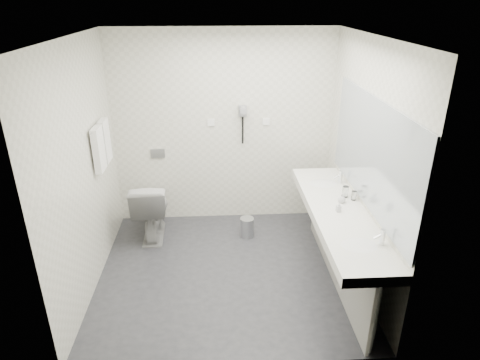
{
  "coord_description": "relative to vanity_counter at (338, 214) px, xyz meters",
  "views": [
    {
      "loc": [
        -0.09,
        -3.87,
        2.84
      ],
      "look_at": [
        0.15,
        0.15,
        1.05
      ],
      "focal_mm": 31.36,
      "sensor_mm": 36.0,
      "label": 1
    }
  ],
  "objects": [
    {
      "name": "soap_bottle_a",
      "position": [
        -0.01,
        -0.03,
        0.1
      ],
      "size": [
        0.05,
        0.05,
        0.1
      ],
      "primitive_type": "imported",
      "rotation": [
        0.0,
        0.0,
        0.08
      ],
      "color": "white",
      "rests_on": "vanity_counter"
    },
    {
      "name": "dryer_barrel",
      "position": [
        -0.88,
        1.4,
        0.73
      ],
      "size": [
        0.08,
        0.14,
        0.08
      ],
      "primitive_type": "cylinder",
      "rotation": [
        1.57,
        0.0,
        0.0
      ],
      "color": "gray",
      "rests_on": "dryer_cradle"
    },
    {
      "name": "towel_rail",
      "position": [
        -2.47,
        0.75,
        0.75
      ],
      "size": [
        0.02,
        0.62,
        0.02
      ],
      "primitive_type": "cylinder",
      "rotation": [
        1.57,
        0.0,
        0.0
      ],
      "color": "silver",
      "rests_on": "wall_left"
    },
    {
      "name": "glass_right",
      "position": [
        0.15,
        0.29,
        0.11
      ],
      "size": [
        0.08,
        0.08,
        0.12
      ],
      "primitive_type": "cylinder",
      "rotation": [
        0.0,
        0.0,
        0.2
      ],
      "color": "silver",
      "rests_on": "vanity_counter"
    },
    {
      "name": "floor",
      "position": [
        -1.12,
        0.2,
        -0.8
      ],
      "size": [
        2.8,
        2.8,
        0.0
      ],
      "primitive_type": "plane",
      "color": "#2D2D33",
      "rests_on": "ground"
    },
    {
      "name": "soap_bottle_b",
      "position": [
        0.07,
        0.16,
        0.1
      ],
      "size": [
        0.11,
        0.11,
        0.1
      ],
      "primitive_type": "imported",
      "rotation": [
        0.0,
        0.0,
        -0.76
      ],
      "color": "white",
      "rests_on": "vanity_counter"
    },
    {
      "name": "wall_back",
      "position": [
        -1.12,
        1.5,
        0.45
      ],
      "size": [
        2.8,
        0.0,
        2.8
      ],
      "primitive_type": "plane",
      "rotation": [
        1.57,
        0.0,
        0.0
      ],
      "color": "silver",
      "rests_on": "floor"
    },
    {
      "name": "switch_plate_b",
      "position": [
        -0.57,
        1.49,
        0.55
      ],
      "size": [
        0.09,
        0.02,
        0.09
      ],
      "primitive_type": "cube",
      "color": "white",
      "rests_on": "wall_back"
    },
    {
      "name": "dryer_cradle",
      "position": [
        -0.88,
        1.47,
        0.7
      ],
      "size": [
        0.1,
        0.04,
        0.14
      ],
      "primitive_type": "cube",
      "color": "gray",
      "rests_on": "wall_back"
    },
    {
      "name": "towel_near",
      "position": [
        -2.46,
        0.61,
        0.53
      ],
      "size": [
        0.07,
        0.24,
        0.48
      ],
      "primitive_type": "cube",
      "color": "white",
      "rests_on": "towel_rail"
    },
    {
      "name": "faucet_far",
      "position": [
        0.19,
        0.65,
        0.12
      ],
      "size": [
        0.04,
        0.04,
        0.15
      ],
      "primitive_type": "cylinder",
      "color": "silver",
      "rests_on": "vanity_counter"
    },
    {
      "name": "vanity_post_far",
      "position": [
        0.05,
        1.04,
        -0.42
      ],
      "size": [
        0.06,
        0.06,
        0.75
      ],
      "primitive_type": "cylinder",
      "color": "silver",
      "rests_on": "floor"
    },
    {
      "name": "bin_lid",
      "position": [
        -0.85,
        0.94,
        -0.55
      ],
      "size": [
        0.17,
        0.17,
        0.02
      ],
      "primitive_type": "cylinder",
      "color": "#B2B5BA",
      "rests_on": "pedal_bin"
    },
    {
      "name": "vanity_post_near",
      "position": [
        0.05,
        -1.04,
        -0.42
      ],
      "size": [
        0.06,
        0.06,
        0.75
      ],
      "primitive_type": "cylinder",
      "color": "silver",
      "rests_on": "floor"
    },
    {
      "name": "basin_near",
      "position": [
        0.0,
        -0.65,
        0.04
      ],
      "size": [
        0.4,
        0.31,
        0.05
      ],
      "primitive_type": "ellipsoid",
      "color": "white",
      "rests_on": "vanity_counter"
    },
    {
      "name": "vanity_counter",
      "position": [
        0.0,
        0.0,
        0.0
      ],
      "size": [
        0.55,
        2.2,
        0.1
      ],
      "primitive_type": "cube",
      "color": "white",
      "rests_on": "floor"
    },
    {
      "name": "wall_front",
      "position": [
        -1.12,
        -1.1,
        0.45
      ],
      "size": [
        2.8,
        0.0,
        2.8
      ],
      "primitive_type": "plane",
      "rotation": [
        -1.57,
        0.0,
        0.0
      ],
      "color": "silver",
      "rests_on": "floor"
    },
    {
      "name": "vanity_panel",
      "position": [
        0.02,
        0.0,
        -0.42
      ],
      "size": [
        0.03,
        2.15,
        0.75
      ],
      "primitive_type": "cube",
      "color": "#9A9992",
      "rests_on": "floor"
    },
    {
      "name": "towel_far",
      "position": [
        -2.46,
        0.89,
        0.53
      ],
      "size": [
        0.07,
        0.24,
        0.48
      ],
      "primitive_type": "cube",
      "color": "white",
      "rests_on": "towel_rail"
    },
    {
      "name": "dryer_cord",
      "position": [
        -0.88,
        1.46,
        0.45
      ],
      "size": [
        0.02,
        0.02,
        0.35
      ],
      "primitive_type": "cylinder",
      "color": "black",
      "rests_on": "dryer_cradle"
    },
    {
      "name": "faucet_near",
      "position": [
        0.19,
        -0.65,
        0.12
      ],
      "size": [
        0.04,
        0.04,
        0.15
      ],
      "primitive_type": "cylinder",
      "color": "silver",
      "rests_on": "vanity_counter"
    },
    {
      "name": "basin_far",
      "position": [
        0.0,
        0.65,
        0.04
      ],
      "size": [
        0.4,
        0.31,
        0.05
      ],
      "primitive_type": "ellipsoid",
      "color": "white",
      "rests_on": "vanity_counter"
    },
    {
      "name": "glass_left",
      "position": [
        0.22,
        0.21,
        0.1
      ],
      "size": [
        0.07,
        0.07,
        0.1
      ],
      "primitive_type": "cylinder",
      "rotation": [
        0.0,
        0.0,
        0.32
      ],
      "color": "silver",
      "rests_on": "vanity_counter"
    },
    {
      "name": "pedal_bin",
      "position": [
        -0.85,
        0.94,
        -0.68
      ],
      "size": [
        0.2,
        0.2,
        0.24
      ],
      "primitive_type": "cylinder",
      "rotation": [
        0.0,
        0.0,
        -0.16
      ],
      "color": "#B2B5BA",
      "rests_on": "floor"
    },
    {
      "name": "flush_plate",
      "position": [
        -1.98,
        1.49,
        0.15
      ],
      "size": [
        0.18,
        0.02,
        0.12
      ],
      "primitive_type": "cube",
      "color": "#B2B5BA",
      "rests_on": "wall_back"
    },
    {
      "name": "wall_left",
      "position": [
        -2.52,
        0.2,
        0.45
      ],
      "size": [
        0.0,
        2.6,
        2.6
      ],
      "primitive_type": "plane",
      "rotation": [
        1.57,
        0.0,
        1.57
      ],
      "color": "silver",
      "rests_on": "floor"
    },
    {
      "name": "switch_plate_a",
      "position": [
        -1.27,
        1.49,
        0.55
      ],
      "size": [
        0.09,
        0.02,
        0.09
      ],
      "primitive_type": "cube",
      "color": "white",
      "rests_on": "wall_back"
    },
    {
      "name": "wall_right",
      "position": [
        0.27,
        0.2,
        0.45
      ],
      "size": [
        0.0,
        2.6,
        2.6
      ],
      "primitive_type": "plane",
      "rotation": [
        1.57,
        0.0,
        -1.57
      ],
      "color": "silver",
      "rests_on": "floor"
    },
    {
      "name": "ceiling",
      "position": [
        -1.12,
        0.2,
        1.7
      ],
      "size": [
        2.8,
        2.8,
        0.0
      ],
      "primitive_type": "plane",
      "rotation": [
        3.14,
        0.0,
        0.0
      ],
      "color": "white",
      "rests_on": "wall_back"
    },
    {
      "name": "toilet",
      "position": [
        -2.05,
        1.04,
        -0.42
      ],
      "size": [
        0.46,
        0.77,
        0.77
      ],
      "primitive_type": "imported",
      "rotation": [
        0.0,
        0.0,
        3.18
      ],
      "color": "white",
      "rests_on": "floor"
    },
    {
      "name": "mirror",
      "position": [
        0.26,
        0.0,
        0.65
      ],
      "size": [
        0.02,
        2.2,
        1.05
      ],
      "primitive_type": "cube",
      "color": "#B2BCC6",
      "rests_on": "wall_right"
    }
  ]
}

